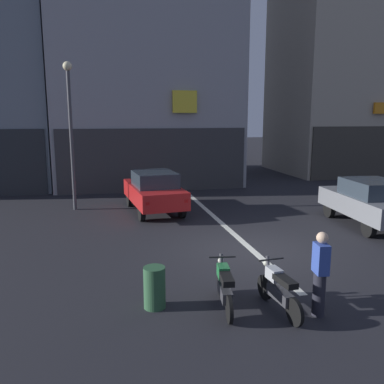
{
  "coord_description": "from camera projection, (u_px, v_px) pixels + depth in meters",
  "views": [
    {
      "loc": [
        -4.11,
        -10.33,
        3.79
      ],
      "look_at": [
        -1.34,
        2.0,
        1.4
      ],
      "focal_mm": 37.52,
      "sensor_mm": 36.0,
      "label": 1
    }
  ],
  "objects": [
    {
      "name": "trash_bin",
      "position": [
        155.0,
        287.0,
        8.0
      ],
      "size": [
        0.44,
        0.44,
        0.85
      ],
      "primitive_type": "cylinder",
      "color": "#2D5938",
      "rests_on": "ground"
    },
    {
      "name": "building_mid_block",
      "position": [
        141.0,
        26.0,
        23.67
      ],
      "size": [
        9.91,
        10.19,
        18.14
      ],
      "color": "#9E9EA3",
      "rests_on": "ground"
    },
    {
      "name": "motorcycle_green_row_leftmost",
      "position": [
        224.0,
        286.0,
        7.97
      ],
      "size": [
        0.55,
        1.66,
        0.98
      ],
      "color": "black",
      "rests_on": "ground"
    },
    {
      "name": "car_grey_parked_kerbside",
      "position": [
        370.0,
        201.0,
        13.94
      ],
      "size": [
        2.05,
        4.22,
        1.64
      ],
      "color": "black",
      "rests_on": "ground"
    },
    {
      "name": "building_far_right",
      "position": [
        350.0,
        58.0,
        26.95
      ],
      "size": [
        9.28,
        7.26,
        15.36
      ],
      "color": "#B2A893",
      "rests_on": "ground"
    },
    {
      "name": "person_by_motorcycles",
      "position": [
        320.0,
        273.0,
        7.61
      ],
      "size": [
        0.27,
        0.39,
        1.67
      ],
      "color": "#23232D",
      "rests_on": "ground"
    },
    {
      "name": "motorcycle_silver_row_left_mid",
      "position": [
        279.0,
        289.0,
        7.85
      ],
      "size": [
        0.55,
        1.67,
        0.98
      ],
      "color": "black",
      "rests_on": "ground"
    },
    {
      "name": "car_red_crossing_near",
      "position": [
        154.0,
        190.0,
        16.0
      ],
      "size": [
        2.16,
        4.26,
        1.64
      ],
      "color": "black",
      "rests_on": "ground"
    },
    {
      "name": "ground_plane",
      "position": [
        253.0,
        251.0,
        11.49
      ],
      "size": [
        120.0,
        120.0,
        0.0
      ],
      "primitive_type": "plane",
      "color": "#232328"
    },
    {
      "name": "lane_centre_line",
      "position": [
        202.0,
        206.0,
        17.24
      ],
      "size": [
        0.2,
        18.0,
        0.01
      ],
      "primitive_type": "cube",
      "color": "silver",
      "rests_on": "ground"
    },
    {
      "name": "street_lamp",
      "position": [
        70.0,
        120.0,
        15.9
      ],
      "size": [
        0.36,
        0.36,
        5.88
      ],
      "color": "#47474C",
      "rests_on": "ground"
    }
  ]
}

